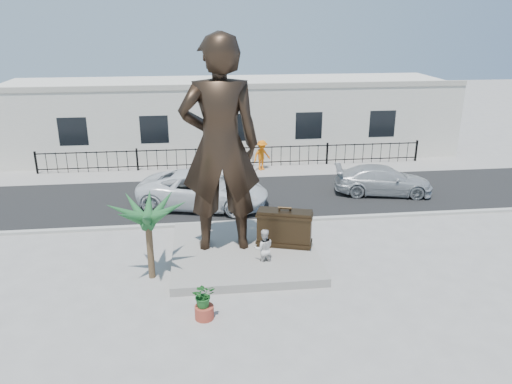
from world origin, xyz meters
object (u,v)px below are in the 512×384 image
Objects in this scene: suitcase at (284,228)px; statue at (220,146)px; car_white at (204,189)px; tourist at (264,249)px.

statue is at bearing -169.15° from suitcase.
car_white is (-2.87, 5.13, -0.16)m from suitcase.
suitcase is 1.36× the size of tourist.
car_white is at bearing -73.03° from tourist.
suitcase is (2.28, -0.24, -3.12)m from statue.
statue is 3.88× the size of suitcase.
suitcase reaches higher than car_white.
suitcase is at bearing 173.61° from statue.
statue reaches higher than suitcase.
statue is 1.29× the size of car_white.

